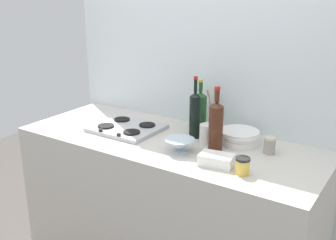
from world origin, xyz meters
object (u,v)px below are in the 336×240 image
object	(u,v)px
wine_bottle_leftmost	(216,125)
wine_bottle_mid_left	(195,114)
utensil_crock	(208,132)
condiment_jar_rear	(270,145)
condiment_jar_front	(242,166)
wine_bottle_mid_right	(200,110)
stovetop_hob	(127,128)
mixing_bowl	(180,145)
plate_stack	(240,137)
butter_dish	(216,160)

from	to	relation	value
wine_bottle_leftmost	wine_bottle_mid_left	size ratio (longest dim) A/B	0.97
utensil_crock	condiment_jar_rear	size ratio (longest dim) A/B	3.43
wine_bottle_leftmost	condiment_jar_front	bearing A→B (deg)	-39.01
wine_bottle_mid_right	utensil_crock	distance (m)	0.23
stovetop_hob	wine_bottle_leftmost	xyz separation A→B (m)	(0.60, 0.01, 0.13)
wine_bottle_leftmost	utensil_crock	bearing A→B (deg)	139.57
wine_bottle_mid_right	mixing_bowl	world-z (taller)	wine_bottle_mid_right
plate_stack	utensil_crock	size ratio (longest dim) A/B	0.74
wine_bottle_leftmost	butter_dish	distance (m)	0.23
wine_bottle_leftmost	condiment_jar_rear	world-z (taller)	wine_bottle_leftmost
wine_bottle_mid_left	condiment_jar_front	size ratio (longest dim) A/B	4.38
stovetop_hob	utensil_crock	world-z (taller)	utensil_crock
condiment_jar_front	mixing_bowl	bearing A→B (deg)	170.08
plate_stack	wine_bottle_mid_right	world-z (taller)	wine_bottle_mid_right
wine_bottle_mid_left	mixing_bowl	xyz separation A→B (m)	(0.04, -0.24, -0.10)
condiment_jar_rear	butter_dish	bearing A→B (deg)	-119.81
wine_bottle_mid_left	condiment_jar_rear	size ratio (longest dim) A/B	4.01
mixing_bowl	butter_dish	distance (m)	0.25
butter_dish	condiment_jar_front	xyz separation A→B (m)	(0.15, -0.02, 0.01)
stovetop_hob	wine_bottle_mid_right	xyz separation A→B (m)	(0.38, 0.25, 0.11)
wine_bottle_leftmost	mixing_bowl	world-z (taller)	wine_bottle_leftmost
stovetop_hob	condiment_jar_front	size ratio (longest dim) A/B	4.85
stovetop_hob	butter_dish	world-z (taller)	butter_dish
plate_stack	wine_bottle_mid_left	distance (m)	0.29
mixing_bowl	wine_bottle_mid_right	bearing A→B (deg)	102.39
condiment_jar_rear	condiment_jar_front	bearing A→B (deg)	-93.49
plate_stack	condiment_jar_front	xyz separation A→B (m)	(0.17, -0.36, 0.00)
wine_bottle_leftmost	stovetop_hob	bearing A→B (deg)	-178.80
mixing_bowl	butter_dish	bearing A→B (deg)	-10.73
wine_bottle_mid_left	mixing_bowl	distance (m)	0.26
plate_stack	wine_bottle_mid_left	world-z (taller)	wine_bottle_mid_left
stovetop_hob	condiment_jar_rear	xyz separation A→B (m)	(0.87, 0.13, 0.03)
plate_stack	condiment_jar_front	size ratio (longest dim) A/B	2.78
wine_bottle_mid_right	condiment_jar_rear	bearing A→B (deg)	-13.94
wine_bottle_mid_right	butter_dish	size ratio (longest dim) A/B	1.92
wine_bottle_leftmost	condiment_jar_rear	distance (m)	0.30
stovetop_hob	mixing_bowl	size ratio (longest dim) A/B	2.47
plate_stack	utensil_crock	distance (m)	0.18
butter_dish	wine_bottle_mid_left	bearing A→B (deg)	135.26
utensil_crock	condiment_jar_front	world-z (taller)	utensil_crock
wine_bottle_mid_right	condiment_jar_rear	world-z (taller)	wine_bottle_mid_right
wine_bottle_leftmost	mixing_bowl	size ratio (longest dim) A/B	2.16
condiment_jar_rear	plate_stack	bearing A→B (deg)	165.13
stovetop_hob	wine_bottle_mid_left	xyz separation A→B (m)	(0.41, 0.12, 0.13)
plate_stack	utensil_crock	xyz separation A→B (m)	(-0.15, -0.09, 0.03)
wine_bottle_leftmost	condiment_jar_rear	size ratio (longest dim) A/B	3.87
stovetop_hob	condiment_jar_front	bearing A→B (deg)	-12.29
wine_bottle_mid_right	utensil_crock	bearing A→B (deg)	-48.99
stovetop_hob	condiment_jar_front	world-z (taller)	condiment_jar_front
wine_bottle_leftmost	wine_bottle_mid_left	bearing A→B (deg)	150.09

